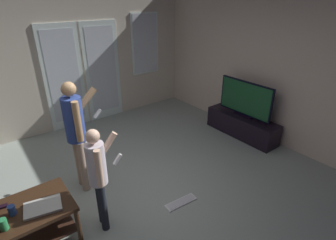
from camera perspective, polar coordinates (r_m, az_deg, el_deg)
name	(u,v)px	position (r m, az deg, el deg)	size (l,w,h in m)	color
ground_plane	(126,202)	(3.69, -9.09, -17.06)	(6.03, 5.43, 0.02)	#95A097
wall_back_with_doors	(53,60)	(5.42, -23.55, 11.82)	(6.03, 0.09, 2.85)	beige
wall_right_plain	(273,63)	(4.97, 21.77, 11.40)	(0.06, 5.43, 2.82)	beige
coffee_table	(28,219)	(3.28, -27.88, -18.29)	(0.88, 0.64, 0.49)	#321E11
tv_stand	(242,125)	(5.25, 15.64, -1.14)	(0.40, 1.42, 0.40)	black
flat_screen_tv	(245,99)	(5.04, 16.31, 4.38)	(0.08, 1.10, 0.67)	black
person_adult	(76,128)	(3.58, -19.22, -1.67)	(0.56, 0.42, 1.54)	tan
person_child	(98,172)	(2.97, -14.82, -10.76)	(0.44, 0.34, 1.26)	#1E222A
loose_keyboard	(181,202)	(3.62, 2.81, -17.30)	(0.45, 0.16, 0.02)	white
laptop_closed	(43,207)	(3.12, -25.40, -16.54)	(0.36, 0.26, 0.03)	#B7B8AF
cup_near_edge	(4,224)	(3.03, -31.96, -18.57)	(0.07, 0.07, 0.12)	#28854A
cup_by_laptop	(12,210)	(3.16, -30.64, -16.40)	(0.07, 0.07, 0.10)	#284591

